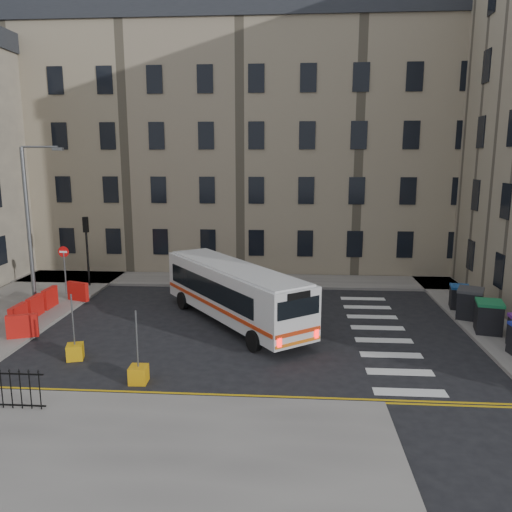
# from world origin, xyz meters

# --- Properties ---
(ground) EXTENTS (120.00, 120.00, 0.00)m
(ground) POSITION_xyz_m (0.00, 0.00, 0.00)
(ground) COLOR black
(ground) RESTS_ON ground
(pavement_north) EXTENTS (36.00, 3.20, 0.15)m
(pavement_north) POSITION_xyz_m (-6.00, 8.60, 0.07)
(pavement_north) COLOR slate
(pavement_north) RESTS_ON ground
(pavement_east) EXTENTS (2.40, 26.00, 0.15)m
(pavement_east) POSITION_xyz_m (9.00, 4.00, 0.07)
(pavement_east) COLOR slate
(pavement_east) RESTS_ON ground
(pavement_west) EXTENTS (6.00, 22.00, 0.15)m
(pavement_west) POSITION_xyz_m (-14.00, 1.00, 0.07)
(pavement_west) COLOR slate
(pavement_west) RESTS_ON ground
(pavement_sw) EXTENTS (20.00, 6.00, 0.15)m
(pavement_sw) POSITION_xyz_m (-7.00, -10.00, 0.07)
(pavement_sw) COLOR slate
(pavement_sw) RESTS_ON ground
(terrace_north) EXTENTS (38.30, 10.80, 17.20)m
(terrace_north) POSITION_xyz_m (-7.00, 15.50, 8.62)
(terrace_north) COLOR gray
(terrace_north) RESTS_ON ground
(traffic_light_nw) EXTENTS (0.28, 0.22, 4.10)m
(traffic_light_nw) POSITION_xyz_m (-12.00, 6.50, 2.87)
(traffic_light_nw) COLOR black
(traffic_light_nw) RESTS_ON pavement_west
(streetlamp) EXTENTS (0.50, 0.22, 8.14)m
(streetlamp) POSITION_xyz_m (-13.00, 2.00, 4.34)
(streetlamp) COLOR #595B5E
(streetlamp) RESTS_ON pavement_west
(no_entry_north) EXTENTS (0.60, 0.08, 3.00)m
(no_entry_north) POSITION_xyz_m (-12.50, 4.50, 2.08)
(no_entry_north) COLOR #595B5E
(no_entry_north) RESTS_ON pavement_west
(roadworks_barriers) EXTENTS (1.66, 6.26, 1.00)m
(roadworks_barriers) POSITION_xyz_m (-11.84, 0.50, 0.65)
(roadworks_barriers) COLOR red
(roadworks_barriers) RESTS_ON pavement_west
(bus) EXTENTS (7.69, 9.26, 2.69)m
(bus) POSITION_xyz_m (-2.63, 0.65, 1.56)
(bus) COLOR silver
(bus) RESTS_ON ground
(wheelie_bin_c) EXTENTS (1.35, 1.47, 1.38)m
(wheelie_bin_c) POSITION_xyz_m (8.64, -0.20, 0.85)
(wheelie_bin_c) COLOR black
(wheelie_bin_c) RESTS_ON pavement_east
(wheelie_bin_d) EXTENTS (1.54, 1.63, 1.42)m
(wheelie_bin_d) POSITION_xyz_m (8.51, 1.76, 0.87)
(wheelie_bin_d) COLOR black
(wheelie_bin_d) RESTS_ON pavement_east
(wheelie_bin_e) EXTENTS (1.10, 1.21, 1.16)m
(wheelie_bin_e) POSITION_xyz_m (8.53, 3.33, 0.74)
(wheelie_bin_e) COLOR black
(wheelie_bin_e) RESTS_ON pavement_east
(bollard_yellow) EXTENTS (0.75, 0.75, 0.60)m
(bollard_yellow) POSITION_xyz_m (-8.25, -4.07, 0.30)
(bollard_yellow) COLOR #D3970B
(bollard_yellow) RESTS_ON ground
(bollard_chevron) EXTENTS (0.62, 0.62, 0.60)m
(bollard_chevron) POSITION_xyz_m (-5.19, -5.91, 0.30)
(bollard_chevron) COLOR orange
(bollard_chevron) RESTS_ON ground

